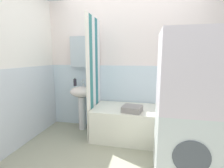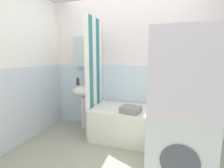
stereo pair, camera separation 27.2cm
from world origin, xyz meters
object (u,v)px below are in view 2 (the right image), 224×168
(soap_dispenser, at_px, (78,82))
(lotion_bottle, at_px, (182,101))
(towel_folded, at_px, (131,109))
(sink, at_px, (84,97))
(bathtub, at_px, (142,125))
(conditioner_bottle, at_px, (189,105))
(shampoo_bottle, at_px, (177,101))
(toothbrush_cup, at_px, (92,83))
(washer_dryer_stack, at_px, (180,112))

(soap_dispenser, bearing_deg, lotion_bottle, 2.72)
(soap_dispenser, bearing_deg, towel_folded, -18.77)
(sink, height_order, lotion_bottle, sink)
(soap_dispenser, xyz_separation_m, towel_folded, (1.11, -0.38, -0.32))
(soap_dispenser, xyz_separation_m, bathtub, (1.26, -0.20, -0.63))
(bathtub, bearing_deg, lotion_bottle, 25.26)
(bathtub, xyz_separation_m, conditioner_bottle, (0.71, 0.27, 0.34))
(conditioner_bottle, bearing_deg, shampoo_bottle, 171.76)
(toothbrush_cup, height_order, lotion_bottle, toothbrush_cup)
(toothbrush_cup, relative_size, washer_dryer_stack, 0.05)
(lotion_bottle, height_order, towel_folded, lotion_bottle)
(toothbrush_cup, height_order, conditioner_bottle, toothbrush_cup)
(towel_folded, bearing_deg, toothbrush_cup, 152.97)
(sink, xyz_separation_m, washer_dryer_stack, (1.60, -1.01, 0.21))
(towel_folded, bearing_deg, conditioner_bottle, 27.21)
(soap_dispenser, bearing_deg, toothbrush_cup, 9.56)
(toothbrush_cup, xyz_separation_m, shampoo_bottle, (1.52, 0.05, -0.24))
(soap_dispenser, distance_m, towel_folded, 1.21)
(conditioner_bottle, bearing_deg, bathtub, -159.46)
(sink, bearing_deg, lotion_bottle, 4.03)
(washer_dryer_stack, bearing_deg, towel_folded, 133.51)
(soap_dispenser, bearing_deg, conditioner_bottle, 2.04)
(sink, xyz_separation_m, lotion_bottle, (1.73, 0.12, 0.03))
(toothbrush_cup, xyz_separation_m, bathtub, (0.99, -0.24, -0.60))
(sink, xyz_separation_m, toothbrush_cup, (0.14, 0.08, 0.26))
(sink, xyz_separation_m, towel_folded, (0.97, -0.34, -0.04))
(sink, height_order, towel_folded, sink)
(soap_dispenser, distance_m, lotion_bottle, 1.89)
(conditioner_bottle, distance_m, towel_folded, 0.98)
(lotion_bottle, bearing_deg, toothbrush_cup, -178.49)
(sink, relative_size, bathtub, 0.51)
(bathtub, distance_m, conditioner_bottle, 0.83)
(bathtub, height_order, lotion_bottle, lotion_bottle)
(bathtub, height_order, conditioner_bottle, conditioner_bottle)
(shampoo_bottle, bearing_deg, towel_folded, -145.45)
(washer_dryer_stack, bearing_deg, sink, 147.79)
(soap_dispenser, distance_m, shampoo_bottle, 1.81)
(toothbrush_cup, relative_size, conditioner_bottle, 0.53)
(towel_folded, bearing_deg, sink, 160.47)
(shampoo_bottle, bearing_deg, lotion_bottle, -6.09)
(toothbrush_cup, bearing_deg, washer_dryer_stack, -36.67)
(bathtub, height_order, towel_folded, towel_folded)
(soap_dispenser, height_order, shampoo_bottle, soap_dispenser)
(soap_dispenser, relative_size, towel_folded, 0.54)
(toothbrush_cup, bearing_deg, conditioner_bottle, 0.80)
(lotion_bottle, distance_m, towel_folded, 0.89)
(towel_folded, relative_size, washer_dryer_stack, 0.18)
(toothbrush_cup, bearing_deg, towel_folded, -27.03)
(sink, distance_m, towel_folded, 1.03)
(bathtub, height_order, washer_dryer_stack, washer_dryer_stack)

